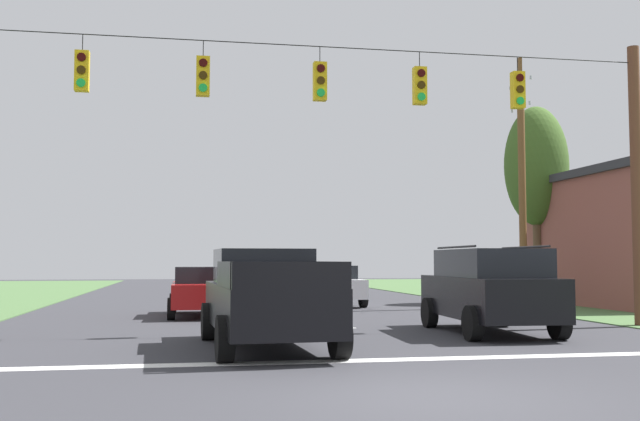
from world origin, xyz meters
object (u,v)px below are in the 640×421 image
at_px(pickup_truck, 266,299).
at_px(distant_car_crossing_white, 330,285).
at_px(suv_black, 489,288).
at_px(utility_pole_mid_right, 522,182).
at_px(overhead_signal_span, 312,156).
at_px(tree_roadside_right, 536,167).
at_px(distant_car_oncoming, 202,290).

bearing_deg(pickup_truck, distant_car_crossing_white, 73.68).
xyz_separation_m(pickup_truck, suv_black, (5.51, 2.00, 0.09)).
bearing_deg(utility_pole_mid_right, pickup_truck, -134.53).
bearing_deg(overhead_signal_span, utility_pole_mid_right, 40.17).
distance_m(overhead_signal_span, tree_roadside_right, 15.55).
distance_m(overhead_signal_span, pickup_truck, 4.70).
height_order(overhead_signal_span, tree_roadside_right, tree_roadside_right).
relative_size(overhead_signal_span, tree_roadside_right, 2.19).
distance_m(distant_car_crossing_white, utility_pole_mid_right, 8.12).
bearing_deg(suv_black, tree_roadside_right, 58.61).
relative_size(overhead_signal_span, distant_car_crossing_white, 4.07).
xyz_separation_m(distant_car_crossing_white, distant_car_oncoming, (-4.94, -4.45, 0.00)).
bearing_deg(pickup_truck, overhead_signal_span, 64.89).
distance_m(suv_black, distant_car_crossing_white, 11.34).
distance_m(overhead_signal_span, suv_black, 5.30).
height_order(pickup_truck, distant_car_crossing_white, pickup_truck).
height_order(suv_black, tree_roadside_right, tree_roadside_right).
relative_size(utility_pole_mid_right, tree_roadside_right, 1.14).
xyz_separation_m(pickup_truck, distant_car_oncoming, (-1.07, 8.76, -0.18)).
height_order(suv_black, distant_car_crossing_white, suv_black).
bearing_deg(pickup_truck, utility_pole_mid_right, 45.47).
height_order(distant_car_oncoming, tree_roadside_right, tree_roadside_right).
bearing_deg(overhead_signal_span, tree_roadside_right, 43.54).
relative_size(distant_car_crossing_white, distant_car_oncoming, 1.01).
distance_m(suv_black, utility_pole_mid_right, 10.77).
bearing_deg(utility_pole_mid_right, suv_black, -120.14).
bearing_deg(distant_car_crossing_white, suv_black, -81.68).
bearing_deg(distant_car_oncoming, utility_pole_mid_right, 9.85).
bearing_deg(utility_pole_mid_right, distant_car_oncoming, -170.15).
bearing_deg(distant_car_crossing_white, tree_roadside_right, 3.21).
relative_size(pickup_truck, distant_car_oncoming, 1.27).
bearing_deg(distant_car_crossing_white, overhead_signal_span, -103.52).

